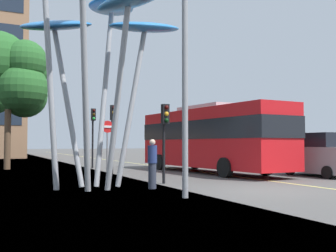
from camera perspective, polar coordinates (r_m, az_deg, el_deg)
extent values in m
cube|color=#54514F|center=(14.45, 14.04, -9.08)|extent=(120.00, 240.00, 0.10)
cube|color=#E0D666|center=(16.03, 20.78, -8.17)|extent=(0.16, 144.00, 0.01)
cube|color=red|center=(22.63, 5.91, -1.72)|extent=(3.48, 11.37, 3.16)
cube|color=black|center=(22.64, 5.91, -0.60)|extent=(3.52, 11.49, 1.01)
cube|color=yellow|center=(27.39, -0.79, 0.81)|extent=(1.42, 0.21, 0.36)
cube|color=#B2B2B7|center=(22.72, 5.89, 2.57)|extent=(2.25, 4.06, 0.24)
cylinder|color=black|center=(26.25, 3.85, -5.01)|extent=(0.36, 0.98, 0.96)
cylinder|color=black|center=(24.94, -1.14, -5.14)|extent=(0.36, 0.98, 0.96)
cylinder|color=black|center=(21.08, 13.68, -5.55)|extent=(0.36, 0.98, 0.96)
cylinder|color=black|center=(19.41, 8.07, -5.86)|extent=(0.36, 0.98, 0.96)
cylinder|color=#9EA0A5|center=(15.56, -5.17, 2.99)|extent=(1.32, 0.26, 6.25)
ellipsoid|color=#2D7FD1|center=(16.37, -3.27, 13.80)|extent=(3.06, 1.53, 0.77)
cylinder|color=#9EA0A5|center=(16.24, -8.98, 4.80)|extent=(1.23, 1.60, 7.40)
ellipsoid|color=#388EDB|center=(17.83, -7.96, 16.28)|extent=(3.26, 3.64, 0.89)
cylinder|color=#9EA0A5|center=(15.99, -14.10, 3.14)|extent=(1.16, 1.64, 6.40)
ellipsoid|color=#2D7FD1|center=(17.18, -15.90, 13.55)|extent=(3.39, 4.09, 1.22)
cylinder|color=#9EA0A5|center=(14.77, -16.41, 6.52)|extent=(0.75, 0.24, 7.84)
cylinder|color=#9EA0A5|center=(13.28, -11.73, 6.92)|extent=(0.92, 1.88, 7.61)
cylinder|color=#9EA0A5|center=(13.87, -7.14, 4.07)|extent=(0.64, 1.29, 6.44)
ellipsoid|color=#4CA3E5|center=(14.18, -5.63, 17.23)|extent=(2.23, 3.50, 0.62)
cylinder|color=black|center=(16.33, -0.60, -2.56)|extent=(0.12, 0.12, 3.21)
cube|color=black|center=(16.25, -0.40, 1.70)|extent=(0.28, 0.24, 0.80)
sphere|color=#390706|center=(16.15, -0.21, 2.65)|extent=(0.18, 0.18, 0.18)
sphere|color=orange|center=(16.13, -0.21, 1.73)|extent=(0.18, 0.18, 0.18)
sphere|color=black|center=(16.11, -0.21, 0.81)|extent=(0.18, 0.18, 0.18)
cylinder|color=black|center=(21.71, -7.92, -1.92)|extent=(0.12, 0.12, 3.68)
cube|color=black|center=(21.64, -7.79, 1.90)|extent=(0.28, 0.24, 0.80)
sphere|color=#390706|center=(21.54, -7.69, 2.61)|extent=(0.18, 0.18, 0.18)
sphere|color=orange|center=(21.51, -7.69, 1.92)|extent=(0.18, 0.18, 0.18)
sphere|color=black|center=(21.50, -7.70, 1.23)|extent=(0.18, 0.18, 0.18)
cylinder|color=black|center=(27.14, -10.64, -1.74)|extent=(0.12, 0.12, 3.95)
cube|color=black|center=(27.07, -10.54, 1.60)|extent=(0.28, 0.24, 0.80)
sphere|color=#390706|center=(26.97, -10.47, 2.17)|extent=(0.18, 0.18, 0.18)
sphere|color=#3A2707|center=(26.95, -10.48, 1.62)|extent=(0.18, 0.18, 0.18)
sphere|color=green|center=(26.93, -10.48, 1.06)|extent=(0.18, 0.18, 0.18)
cube|color=gray|center=(21.44, 20.98, -4.49)|extent=(1.87, 4.05, 1.28)
cube|color=black|center=(21.42, 20.94, -1.86)|extent=(1.72, 2.23, 0.69)
cylinder|color=black|center=(23.01, 20.40, -5.65)|extent=(0.20, 0.60, 0.60)
cylinder|color=black|center=(21.73, 16.88, -5.89)|extent=(0.20, 0.60, 0.60)
cylinder|color=black|center=(19.92, 21.70, -6.14)|extent=(0.20, 0.60, 0.60)
cube|color=navy|center=(26.22, 12.01, -4.18)|extent=(1.71, 3.93, 1.31)
cube|color=black|center=(26.21, 11.99, -1.96)|extent=(1.57, 2.16, 0.72)
cylinder|color=black|center=(27.73, 11.93, -5.20)|extent=(0.20, 0.60, 0.60)
cylinder|color=black|center=(26.75, 8.98, -5.32)|extent=(0.20, 0.60, 0.60)
cylinder|color=black|center=(25.81, 15.17, -5.37)|extent=(0.20, 0.60, 0.60)
cylinder|color=black|center=(24.75, 12.12, -5.52)|extent=(0.20, 0.60, 0.60)
cube|color=#2D5138|center=(31.05, 5.45, -3.92)|extent=(1.70, 4.42, 1.35)
cube|color=black|center=(31.05, 5.44, -1.99)|extent=(1.57, 2.43, 0.73)
cylinder|color=black|center=(32.68, 5.54, -4.83)|extent=(0.20, 0.60, 0.60)
cylinder|color=black|center=(31.86, 2.88, -4.90)|extent=(0.20, 0.60, 0.60)
cylinder|color=black|center=(30.35, 8.15, -4.99)|extent=(0.20, 0.60, 0.60)
cylinder|color=black|center=(29.46, 5.35, -5.08)|extent=(0.20, 0.60, 0.60)
cylinder|color=gray|center=(12.30, 2.42, 9.49)|extent=(0.18, 0.18, 8.35)
cylinder|color=brown|center=(27.34, -21.81, -1.76)|extent=(0.39, 0.39, 3.79)
sphere|color=#286028|center=(27.50, -19.97, 5.13)|extent=(3.21, 3.21, 3.21)
sphere|color=#286028|center=(28.85, -19.48, 7.60)|extent=(2.95, 2.95, 2.95)
sphere|color=#286028|center=(27.71, -19.56, 8.68)|extent=(2.72, 2.72, 2.72)
sphere|color=#286028|center=(28.18, -19.65, 4.09)|extent=(2.92, 2.92, 2.92)
cylinder|color=#2D3342|center=(14.54, -2.24, -7.09)|extent=(0.29, 0.29, 0.92)
cylinder|color=navy|center=(14.50, -2.24, -4.02)|extent=(0.34, 0.34, 0.64)
sphere|color=beige|center=(14.50, -2.23, -2.32)|extent=(0.22, 0.22, 0.22)
cylinder|color=gray|center=(20.29, -8.61, -3.16)|extent=(0.08, 0.08, 2.77)
cylinder|color=red|center=(20.28, -8.57, -0.10)|extent=(0.60, 0.03, 0.60)
cube|color=white|center=(20.25, -8.54, -0.09)|extent=(0.40, 0.04, 0.11)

